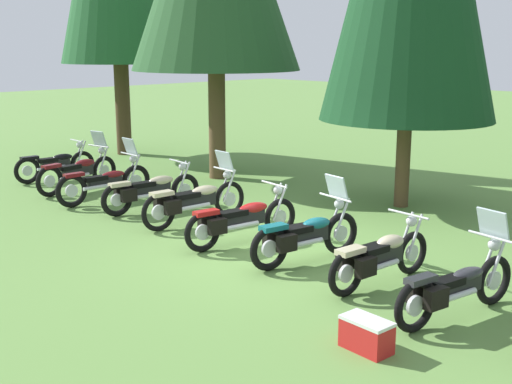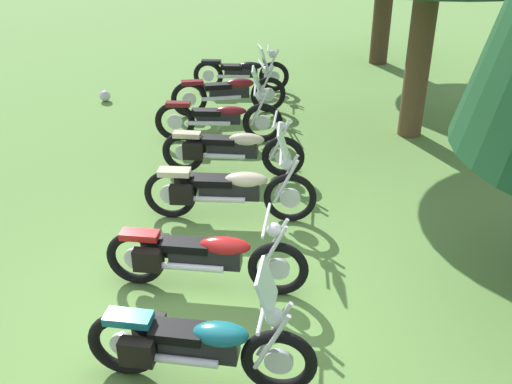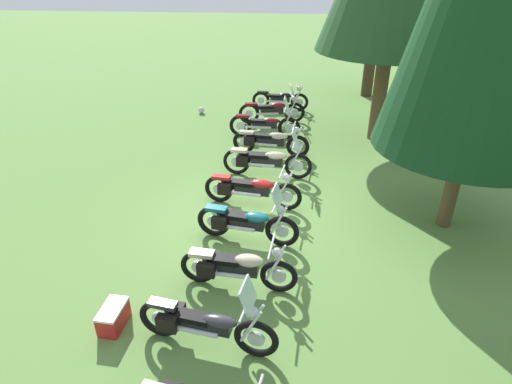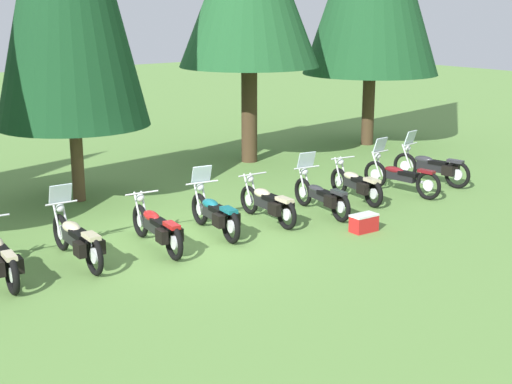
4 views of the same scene
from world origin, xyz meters
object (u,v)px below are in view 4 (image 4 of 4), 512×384
Objects in this scene: motorcycle_11 at (432,166)px; motorcycle_10 at (400,176)px; picnic_cooler at (364,223)px; motorcycle_7 at (268,203)px; motorcycle_6 at (215,213)px; motorcycle_8 at (322,195)px; motorcycle_3 at (0,256)px; motorcycle_4 at (77,238)px; motorcycle_9 at (357,184)px; motorcycle_5 at (157,227)px.

motorcycle_10 is at bearing 87.18° from motorcycle_11.
motorcycle_7 is at bearing 122.12° from picnic_cooler.
motorcycle_10 is (5.72, -0.15, -0.00)m from motorcycle_6.
motorcycle_10 is at bearing -78.01° from motorcycle_8.
motorcycle_3 is 1.46m from motorcycle_4.
motorcycle_3 is 1.08× the size of motorcycle_7.
motorcycle_10 is 3.56m from picnic_cooler.
motorcycle_4 is 1.14× the size of motorcycle_9.
motorcycle_7 is 0.93× the size of motorcycle_11.
motorcycle_8 is at bearing -87.02° from motorcycle_3.
motorcycle_7 is at bearing 87.69° from motorcycle_8.
motorcycle_11 is (8.65, 0.08, 0.03)m from motorcycle_5.
motorcycle_3 is 1.05× the size of motorcycle_8.
motorcycle_5 is 5.76m from motorcycle_9.
motorcycle_8 is 1.05× the size of motorcycle_9.
motorcycle_7 is at bearing -85.12° from motorcycle_3.
motorcycle_4 reaches higher than picnic_cooler.
motorcycle_3 is 0.97× the size of motorcycle_10.
motorcycle_9 reaches higher than motorcycle_7.
motorcycle_11 is (4.35, 0.30, 0.04)m from motorcycle_8.
motorcycle_11 is at bearing -88.24° from motorcycle_10.
motorcycle_5 is 1.02× the size of motorcycle_11.
motorcycle_4 is 1.62m from motorcycle_5.
motorcycle_7 is at bearing 100.80° from motorcycle_9.
motorcycle_6 is at bearing 144.69° from picnic_cooler.
motorcycle_3 reaches higher than motorcycle_7.
motorcycle_9 is (2.85, 0.02, -0.01)m from motorcycle_7.
motorcycle_4 is at bearing 160.42° from picnic_cooler.
motorcycle_11 is 4.95m from picnic_cooler.
motorcycle_9 is at bearing 80.87° from motorcycle_11.
motorcycle_3 is 3.07m from motorcycle_5.
motorcycle_3 reaches higher than picnic_cooler.
motorcycle_7 is 2.85m from motorcycle_9.
motorcycle_6 is 1.02× the size of motorcycle_7.
motorcycle_4 is at bearing 89.10° from motorcycle_5.
motorcycle_5 is at bearing 101.15° from motorcycle_9.
motorcycle_3 is 0.98× the size of motorcycle_5.
motorcycle_10 is at bearing -86.36° from motorcycle_9.
motorcycle_7 is (2.91, 0.06, -0.00)m from motorcycle_5.
picnic_cooler is (-4.58, -1.85, -0.29)m from motorcycle_11.
picnic_cooler is (-3.12, -1.69, -0.27)m from motorcycle_10.
motorcycle_7 is 0.96× the size of motorcycle_8.
motorcycle_8 is 0.96× the size of motorcycle_11.
motorcycle_3 is 4.53m from motorcycle_6.
motorcycle_10 reaches higher than motorcycle_9.
motorcycle_10 is (2.88, 0.14, 0.02)m from motorcycle_8.
motorcycle_11 reaches higher than motorcycle_9.
motorcycle_9 is at bearing -87.19° from motorcycle_4.
motorcycle_7 is 2.18m from picnic_cooler.
motorcycle_7 is 0.90× the size of motorcycle_10.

